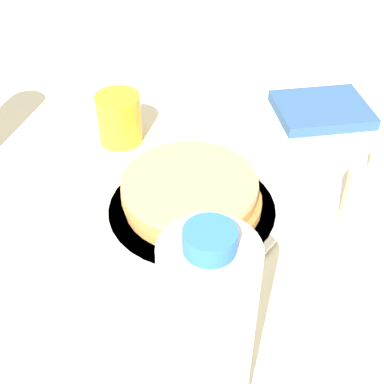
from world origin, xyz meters
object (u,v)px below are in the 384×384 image
Objects in this scene: juice_glass at (119,118)px; cream_jug at (380,197)px; pancake_stack at (191,195)px; water_bottle_mid at (207,344)px; plate at (192,210)px.

juice_glass is 0.43m from cream_jug.
pancake_stack is at bearing 15.06° from cream_jug.
water_bottle_mid is (-0.29, 0.41, 0.08)m from juice_glass.
cream_jug is at bearing -165.60° from plate.
plate is 0.23m from juice_glass.
water_bottle_mid reaches higher than pancake_stack.
plate is 0.26m from cream_jug.
juice_glass reaches higher than plate.
plate is 2.14× the size of cream_jug.
juice_glass is 0.70× the size of cream_jug.
plate is 3.07× the size of juice_glass.
cream_jug reaches higher than pancake_stack.
cream_jug is at bearing -110.92° from water_bottle_mid.
plate is 1.01× the size of water_bottle_mid.
pancake_stack is at bearing 142.19° from juice_glass.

